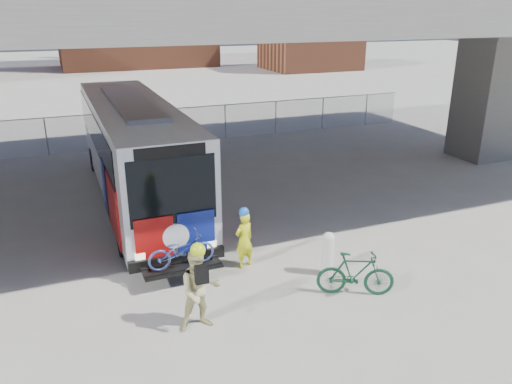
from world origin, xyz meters
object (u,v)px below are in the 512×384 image
bollard (328,252)px  cyclist_tan (200,289)px  bus (134,143)px  bike_parked (355,274)px  cyclist_hivis (244,238)px

bollard → cyclist_tan: 3.91m
bus → bike_parked: size_ratio=6.85×
cyclist_hivis → bike_parked: 3.12m
bus → cyclist_hivis: 6.70m
bollard → bike_parked: bearing=-83.9°
bus → cyclist_hivis: (1.79, -6.33, -1.28)m
bollard → bike_parked: size_ratio=0.64×
cyclist_hivis → bike_parked: cyclist_hivis is taller
bus → cyclist_hivis: bearing=-74.2°
bus → cyclist_tan: bus is taller
cyclist_tan → bike_parked: 3.90m
bollard → cyclist_tan: (-3.76, -1.02, 0.32)m
bollard → bus: bearing=115.8°
cyclist_hivis → cyclist_tan: bearing=32.1°
bus → bike_parked: bus is taller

